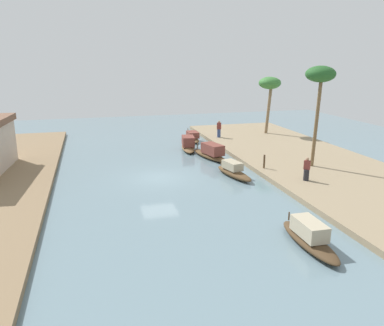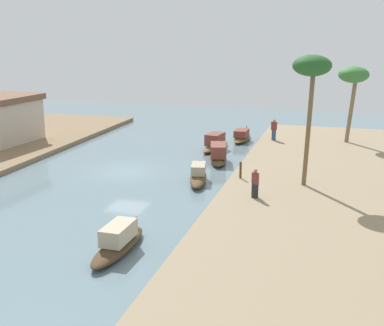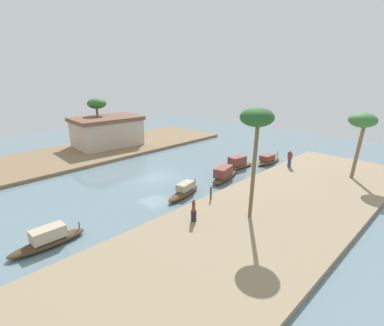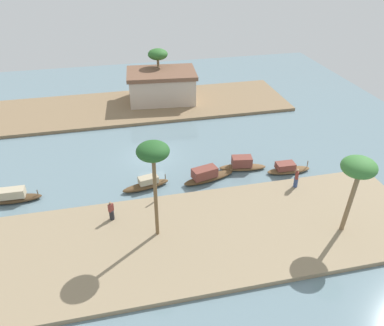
# 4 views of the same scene
# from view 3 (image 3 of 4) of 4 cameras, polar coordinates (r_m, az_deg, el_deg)

# --- Properties ---
(river_water) EXTENTS (61.27, 61.27, 0.00)m
(river_water) POSITION_cam_3_polar(r_m,az_deg,el_deg) (29.27, -7.15, -2.68)
(river_water) COLOR slate
(river_water) RESTS_ON ground
(riverbank_left) EXTENTS (36.73, 10.36, 0.34)m
(riverbank_left) POSITION_cam_3_polar(r_m,az_deg,el_deg) (21.83, 14.09, -9.80)
(riverbank_left) COLOR #937F60
(riverbank_left) RESTS_ON ground
(riverbank_right) EXTENTS (36.73, 10.36, 0.34)m
(riverbank_right) POSITION_cam_3_polar(r_m,az_deg,el_deg) (39.13, -18.67, 1.91)
(riverbank_right) COLOR #846B4C
(riverbank_right) RESTS_ON ground
(sampan_with_tall_canopy) EXTENTS (4.16, 1.78, 1.08)m
(sampan_with_tall_canopy) POSITION_cam_3_polar(r_m,az_deg,el_deg) (24.80, -1.48, -5.29)
(sampan_with_tall_canopy) COLOR brown
(sampan_with_tall_canopy) RESTS_ON river_water
(sampan_open_hull) EXTENTS (4.93, 2.26, 1.30)m
(sampan_open_hull) POSITION_cam_3_polar(r_m,az_deg,el_deg) (28.47, 6.07, -2.12)
(sampan_open_hull) COLOR brown
(sampan_open_hull) RESTS_ON river_water
(sampan_downstream_large) EXTENTS (4.04, 1.21, 1.00)m
(sampan_downstream_large) POSITION_cam_3_polar(r_m,az_deg,el_deg) (34.25, 14.10, 0.56)
(sampan_downstream_large) COLOR brown
(sampan_downstream_large) RESTS_ON river_water
(sampan_near_left_bank) EXTENTS (4.41, 1.20, 1.18)m
(sampan_near_left_bank) POSITION_cam_3_polar(r_m,az_deg,el_deg) (20.01, -25.36, -12.82)
(sampan_near_left_bank) COLOR #47331E
(sampan_near_left_bank) RESTS_ON river_water
(sampan_foreground) EXTENTS (4.39, 1.77, 1.29)m
(sampan_foreground) POSITION_cam_3_polar(r_m,az_deg,el_deg) (31.83, 8.50, -0.15)
(sampan_foreground) COLOR brown
(sampan_foreground) RESTS_ON river_water
(person_on_near_bank) EXTENTS (0.45, 0.49, 1.73)m
(person_on_near_bank) POSITION_cam_3_polar(r_m,az_deg,el_deg) (32.39, 17.83, 0.67)
(person_on_near_bank) COLOR #33477A
(person_on_near_bank) RESTS_ON riverbank_left
(person_by_mooring) EXTENTS (0.51, 0.51, 1.56)m
(person_by_mooring) POSITION_cam_3_polar(r_m,az_deg,el_deg) (20.06, 0.31, -9.13)
(person_by_mooring) COLOR #232328
(person_by_mooring) RESTS_ON riverbank_left
(mooring_post) EXTENTS (0.14, 0.14, 1.00)m
(mooring_post) POSITION_cam_3_polar(r_m,az_deg,el_deg) (23.30, 3.55, -5.68)
(mooring_post) COLOR #4C3823
(mooring_post) RESTS_ON riverbank_left
(palm_tree_left_near) EXTENTS (2.12, 2.12, 7.32)m
(palm_tree_left_near) POSITION_cam_3_polar(r_m,az_deg,el_deg) (19.18, 12.03, 7.63)
(palm_tree_left_near) COLOR brown
(palm_tree_left_near) RESTS_ON riverbank_left
(palm_tree_left_far) EXTENTS (2.33, 2.33, 5.98)m
(palm_tree_left_far) POSITION_cam_3_polar(r_m,az_deg,el_deg) (30.36, 29.32, 6.68)
(palm_tree_left_far) COLOR #7F6647
(palm_tree_left_far) RESTS_ON riverbank_left
(palm_tree_right_tall) EXTENTS (2.44, 2.44, 5.93)m
(palm_tree_right_tall) POSITION_cam_3_polar(r_m,az_deg,el_deg) (42.07, -17.41, 10.39)
(palm_tree_right_tall) COLOR #7F6647
(palm_tree_right_tall) RESTS_ON riverbank_right
(riverside_building) EXTENTS (8.78, 6.40, 3.69)m
(riverside_building) POSITION_cam_3_polar(r_m,az_deg,el_deg) (40.99, -15.65, 5.79)
(riverside_building) COLOR #C6B29E
(riverside_building) RESTS_ON riverbank_right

